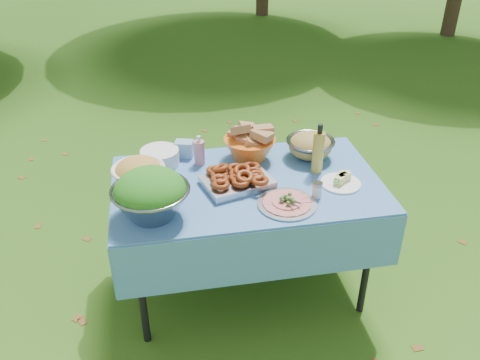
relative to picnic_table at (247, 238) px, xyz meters
The scene contains 14 objects.
ground 0.38m from the picnic_table, ahead, with size 80.00×80.00×0.00m, color #123309.
picnic_table is the anchor object (origin of this frame).
salad_bowl 0.76m from the picnic_table, 156.84° to the right, with size 0.38×0.38×0.25m, color gray, non-canonical shape.
pasta_bowl_white 0.74m from the picnic_table, behind, with size 0.28×0.28×0.16m, color white, non-canonical shape.
plate_stack 0.69m from the picnic_table, 147.33° to the left, with size 0.22×0.22×0.09m, color white.
wipes_box 0.64m from the picnic_table, 130.23° to the left, with size 0.11×0.08×0.10m, color #87BCDD.
sanitizer_bottle 0.58m from the picnic_table, 132.00° to the left, with size 0.06×0.06×0.18m, color pink.
bread_bowl 0.56m from the picnic_table, 76.20° to the left, with size 0.30×0.30×0.20m, color orange, non-canonical shape.
pasta_bowl_steel 0.66m from the picnic_table, 28.22° to the left, with size 0.28×0.28×0.15m, color gray, non-canonical shape.
fried_tray 0.43m from the picnic_table, 162.00° to the right, with size 0.36×0.25×0.08m, color #B5B4B9.
charcuterie_platter 0.51m from the picnic_table, 57.86° to the right, with size 0.30×0.30×0.07m, color #A0A2A6.
oil_bottle 0.67m from the picnic_table, ahead, with size 0.06×0.06×0.29m, color gold.
cheese_plate 0.65m from the picnic_table, 12.20° to the right, with size 0.22×0.22×0.06m, color white.
shaker 0.57m from the picnic_table, 31.70° to the right, with size 0.05×0.05×0.09m, color white.
Camera 1 is at (-0.46, -2.32, 2.22)m, focal length 38.00 mm.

